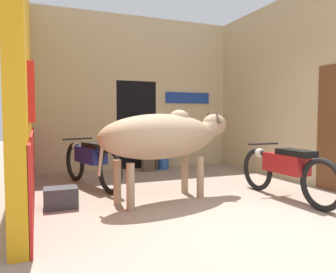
% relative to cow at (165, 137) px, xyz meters
% --- Properties ---
extents(ground_plane, '(30.00, 30.00, 0.00)m').
position_rel_cow_xyz_m(ground_plane, '(0.49, -1.49, -0.95)').
color(ground_plane, gray).
extents(wall_left_shopfront, '(0.25, 4.49, 3.58)m').
position_rel_cow_xyz_m(wall_left_shopfront, '(-1.92, 0.75, 0.78)').
color(wall_left_shopfront, orange).
rests_on(wall_left_shopfront, ground_plane).
extents(wall_back_with_doorway, '(4.65, 0.93, 3.58)m').
position_rel_cow_xyz_m(wall_back_with_doorway, '(0.48, 3.24, 0.60)').
color(wall_back_with_doorway, '#C6B289').
rests_on(wall_back_with_doorway, ground_plane).
extents(wall_right_with_door, '(0.22, 4.49, 3.58)m').
position_rel_cow_xyz_m(wall_right_with_door, '(2.90, 0.71, 0.82)').
color(wall_right_with_door, '#C6B289').
rests_on(wall_right_with_door, ground_plane).
extents(cow, '(2.34, 1.13, 1.35)m').
position_rel_cow_xyz_m(cow, '(0.00, 0.00, 0.00)').
color(cow, tan).
rests_on(cow, ground_plane).
extents(motorcycle_near, '(0.58, 2.03, 0.81)m').
position_rel_cow_xyz_m(motorcycle_near, '(1.68, -0.64, -0.48)').
color(motorcycle_near, black).
rests_on(motorcycle_near, ground_plane).
extents(motorcycle_far, '(0.79, 2.03, 0.83)m').
position_rel_cow_xyz_m(motorcycle_far, '(-0.89, 1.34, -0.47)').
color(motorcycle_far, black).
rests_on(motorcycle_far, ground_plane).
extents(shopkeeper_seated, '(0.41, 0.34, 1.24)m').
position_rel_cow_xyz_m(shopkeeper_seated, '(0.56, 2.61, -0.29)').
color(shopkeeper_seated, brown).
rests_on(shopkeeper_seated, ground_plane).
extents(plastic_stool, '(0.37, 0.37, 0.46)m').
position_rel_cow_xyz_m(plastic_stool, '(0.99, 2.64, -0.70)').
color(plastic_stool, '#2856B2').
rests_on(plastic_stool, ground_plane).
extents(crate, '(0.44, 0.32, 0.28)m').
position_rel_cow_xyz_m(crate, '(-1.48, 0.14, -0.81)').
color(crate, '#38383D').
rests_on(crate, ground_plane).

